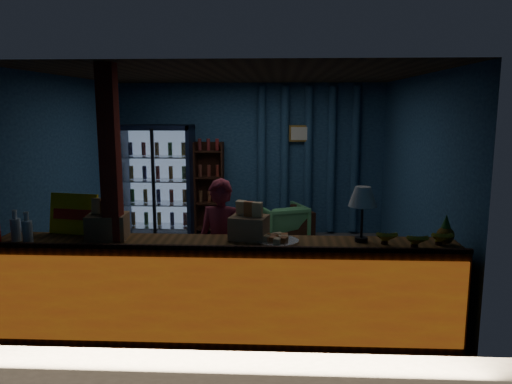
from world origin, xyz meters
The scene contains 19 objects.
ground centered at (0.00, 0.00, 0.00)m, with size 4.60×4.60×0.00m, color #515154.
room_walls centered at (0.00, 0.00, 1.57)m, with size 4.60×4.60×4.60m.
counter centered at (0.00, -1.91, 0.48)m, with size 4.40×0.57×0.99m.
support_post centered at (-1.05, -1.90, 1.30)m, with size 0.16×0.16×2.60m, color maroon.
beverage_cooler centered at (-1.55, 1.92, 0.93)m, with size 1.20×0.62×1.90m.
bottle_shelf centered at (-0.70, 2.06, 0.79)m, with size 0.50×0.28×1.60m.
curtain_folds centered at (1.00, 2.14, 1.30)m, with size 1.74×0.14×2.50m.
framed_picture centered at (0.85, 2.10, 1.75)m, with size 0.36×0.04×0.28m.
shopkeeper centered at (-0.09, -1.38, 0.73)m, with size 0.54×0.35×1.47m, color maroon.
green_chair centered at (0.55, 1.42, 0.33)m, with size 0.70×0.72×0.65m, color #4E9D5C.
side_table centered at (0.74, 1.41, 0.27)m, with size 0.71×0.60×0.65m.
yellow_sign centered at (-1.52, -1.68, 1.15)m, with size 0.52×0.19×0.41m.
soda_bottles centered at (-2.05, -2.01, 1.07)m, with size 0.55×0.17×0.30m.
snack_box_left centered at (-1.13, -1.84, 1.09)m, with size 0.40×0.34×0.39m.
snack_box_centre centered at (0.23, -1.77, 1.08)m, with size 0.40×0.35×0.36m.
pastry_tray centered at (0.50, -1.89, 0.97)m, with size 0.41×0.41×0.07m.
banana_bunches centered at (1.74, -1.98, 1.03)m, with size 0.71×0.28×0.16m.
table_lamp centered at (1.29, -1.83, 1.36)m, with size 0.27×0.27×0.52m.
pineapple centered at (2.05, -1.90, 1.06)m, with size 0.16×0.16×0.28m.
Camera 1 is at (0.53, -6.43, 2.21)m, focal length 35.00 mm.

